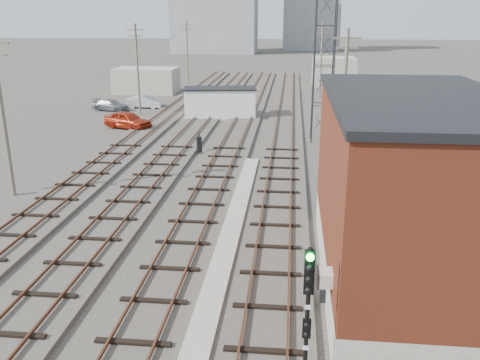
# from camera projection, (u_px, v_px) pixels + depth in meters

# --- Properties ---
(ground) EXTENTS (320.00, 320.00, 0.00)m
(ground) POSITION_uv_depth(u_px,v_px,m) (268.00, 94.00, 65.61)
(ground) COLOR #282621
(ground) RESTS_ON ground
(track_right) EXTENTS (3.20, 90.00, 0.39)m
(track_right) POSITION_uv_depth(u_px,v_px,m) (284.00, 128.00, 45.47)
(track_right) COLOR #332D28
(track_right) RESTS_ON ground
(track_mid_right) EXTENTS (3.20, 90.00, 0.39)m
(track_mid_right) POSITION_uv_depth(u_px,v_px,m) (240.00, 128.00, 45.86)
(track_mid_right) COLOR #332D28
(track_mid_right) RESTS_ON ground
(track_mid_left) EXTENTS (3.20, 90.00, 0.39)m
(track_mid_left) POSITION_uv_depth(u_px,v_px,m) (196.00, 127.00, 46.24)
(track_mid_left) COLOR #332D28
(track_mid_left) RESTS_ON ground
(track_left) EXTENTS (3.20, 90.00, 0.39)m
(track_left) POSITION_uv_depth(u_px,v_px,m) (153.00, 126.00, 46.63)
(track_left) COLOR #332D28
(track_left) RESTS_ON ground
(platform_curb) EXTENTS (0.90, 28.00, 0.26)m
(platform_curb) POSITION_uv_depth(u_px,v_px,m) (227.00, 249.00, 22.01)
(platform_curb) COLOR gray
(platform_curb) RESTS_ON ground
(brick_building) EXTENTS (6.54, 12.20, 7.22)m
(brick_building) POSITION_uv_depth(u_px,v_px,m) (411.00, 194.00, 18.35)
(brick_building) COLOR gray
(brick_building) RESTS_ON ground
(lattice_tower) EXTENTS (1.60, 1.60, 15.00)m
(lattice_tower) POSITION_uv_depth(u_px,v_px,m) (325.00, 46.00, 39.10)
(lattice_tower) COLOR black
(lattice_tower) RESTS_ON ground
(utility_pole_left_a) EXTENTS (1.80, 0.24, 9.00)m
(utility_pole_left_a) POSITION_uv_depth(u_px,v_px,m) (2.00, 112.00, 27.50)
(utility_pole_left_a) COLOR #595147
(utility_pole_left_a) RESTS_ON ground
(utility_pole_left_b) EXTENTS (1.80, 0.24, 9.00)m
(utility_pole_left_b) POSITION_uv_depth(u_px,v_px,m) (137.00, 67.00, 51.14)
(utility_pole_left_b) COLOR #595147
(utility_pole_left_b) RESTS_ON ground
(utility_pole_left_c) EXTENTS (1.80, 0.24, 9.00)m
(utility_pole_left_c) POSITION_uv_depth(u_px,v_px,m) (187.00, 51.00, 74.79)
(utility_pole_left_c) COLOR #595147
(utility_pole_left_c) RESTS_ON ground
(utility_pole_right_a) EXTENTS (1.80, 0.24, 9.00)m
(utility_pole_right_a) POSITION_uv_depth(u_px,v_px,m) (344.00, 95.00, 33.22)
(utility_pole_right_a) COLOR #595147
(utility_pole_right_a) RESTS_ON ground
(utility_pole_right_b) EXTENTS (1.80, 0.24, 9.00)m
(utility_pole_right_b) POSITION_uv_depth(u_px,v_px,m) (321.00, 58.00, 61.60)
(utility_pole_right_b) COLOR #595147
(utility_pole_right_b) RESTS_ON ground
(apartment_right) EXTENTS (16.00, 12.00, 26.00)m
(apartment_right) POSITION_uv_depth(u_px,v_px,m) (312.00, 3.00, 145.93)
(apartment_right) COLOR gray
(apartment_right) RESTS_ON ground
(shed_left) EXTENTS (8.00, 5.00, 3.20)m
(shed_left) POSITION_uv_depth(u_px,v_px,m) (146.00, 80.00, 66.66)
(shed_left) COLOR gray
(shed_left) RESTS_ON ground
(shed_right) EXTENTS (6.00, 6.00, 4.00)m
(shed_right) POSITION_uv_depth(u_px,v_px,m) (334.00, 71.00, 73.57)
(shed_right) COLOR gray
(shed_right) RESTS_ON ground
(signal_mast) EXTENTS (0.40, 0.41, 4.19)m
(signal_mast) POSITION_uv_depth(u_px,v_px,m) (308.00, 307.00, 13.33)
(signal_mast) COLOR gray
(signal_mast) RESTS_ON ground
(switch_stand) EXTENTS (0.45, 0.45, 1.49)m
(switch_stand) POSITION_uv_depth(u_px,v_px,m) (199.00, 144.00, 37.51)
(switch_stand) COLOR black
(switch_stand) RESTS_ON ground
(site_trailer) EXTENTS (7.46, 4.03, 2.99)m
(site_trailer) POSITION_uv_depth(u_px,v_px,m) (220.00, 103.00, 50.36)
(site_trailer) COLOR white
(site_trailer) RESTS_ON ground
(car_red) EXTENTS (4.88, 3.45, 1.54)m
(car_red) POSITION_uv_depth(u_px,v_px,m) (128.00, 120.00, 45.75)
(car_red) COLOR maroon
(car_red) RESTS_ON ground
(car_silver) EXTENTS (4.18, 1.78, 1.34)m
(car_silver) POSITION_uv_depth(u_px,v_px,m) (145.00, 102.00, 55.94)
(car_silver) COLOR #B7BABF
(car_silver) RESTS_ON ground
(car_grey) EXTENTS (4.40, 2.64, 1.19)m
(car_grey) POSITION_uv_depth(u_px,v_px,m) (111.00, 105.00, 54.35)
(car_grey) COLOR slate
(car_grey) RESTS_ON ground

